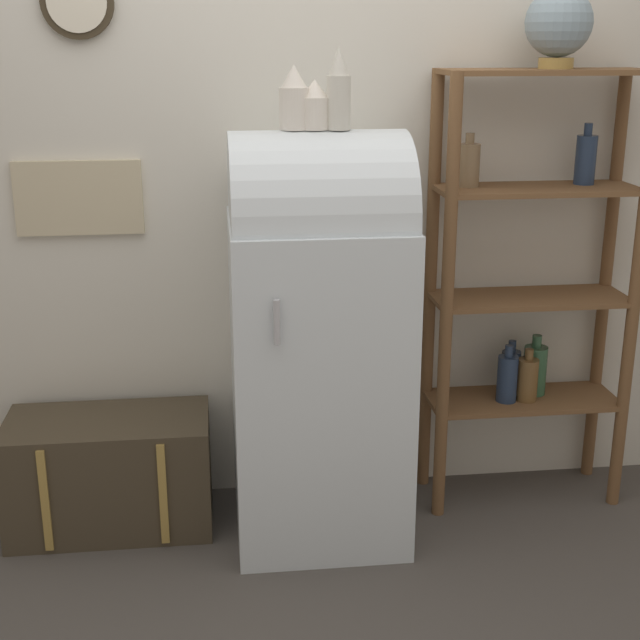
{
  "coord_description": "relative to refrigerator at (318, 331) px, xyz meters",
  "views": [
    {
      "loc": [
        -0.37,
        -2.92,
        1.85
      ],
      "look_at": [
        0.01,
        0.22,
        0.85
      ],
      "focal_mm": 50.0,
      "sensor_mm": 36.0,
      "label": 1
    }
  ],
  "objects": [
    {
      "name": "wall_back",
      "position": [
        -0.0,
        0.35,
        0.54
      ],
      "size": [
        7.0,
        0.09,
        2.7
      ],
      "color": "silver",
      "rests_on": "ground_plane"
    },
    {
      "name": "suitcase_trunk",
      "position": [
        -0.81,
        0.09,
        -0.58
      ],
      "size": [
        0.78,
        0.41,
        0.45
      ],
      "color": "#423828",
      "rests_on": "ground_plane"
    },
    {
      "name": "vase_right",
      "position": [
        0.07,
        -0.01,
        0.87
      ],
      "size": [
        0.08,
        0.08,
        0.28
      ],
      "color": "beige",
      "rests_on": "refrigerator"
    },
    {
      "name": "ground_plane",
      "position": [
        0.0,
        -0.22,
        -0.81
      ],
      "size": [
        12.0,
        12.0,
        0.0
      ],
      "primitive_type": "plane",
      "color": "#4C4742"
    },
    {
      "name": "refrigerator",
      "position": [
        0.0,
        0.0,
        0.0
      ],
      "size": [
        0.64,
        0.69,
        1.55
      ],
      "color": "silver",
      "rests_on": "ground_plane"
    },
    {
      "name": "globe",
      "position": [
        0.9,
        0.14,
        1.09
      ],
      "size": [
        0.25,
        0.25,
        0.29
      ],
      "color": "#AD8942",
      "rests_on": "shelf_unit"
    },
    {
      "name": "vase_left",
      "position": [
        -0.08,
        0.01,
        0.84
      ],
      "size": [
        0.1,
        0.1,
        0.22
      ],
      "color": "silver",
      "rests_on": "refrigerator"
    },
    {
      "name": "vase_center",
      "position": [
        -0.01,
        0.01,
        0.82
      ],
      "size": [
        0.11,
        0.11,
        0.17
      ],
      "color": "silver",
      "rests_on": "refrigerator"
    },
    {
      "name": "shelf_unit",
      "position": [
        0.87,
        0.15,
        0.14
      ],
      "size": [
        0.8,
        0.32,
        1.75
      ],
      "color": "brown",
      "rests_on": "ground_plane"
    }
  ]
}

